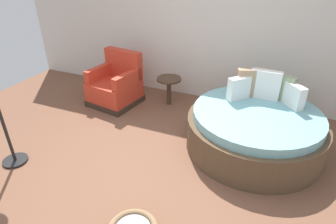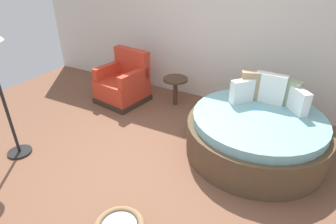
{
  "view_description": "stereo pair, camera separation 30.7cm",
  "coord_description": "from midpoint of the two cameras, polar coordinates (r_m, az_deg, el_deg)",
  "views": [
    {
      "loc": [
        1.2,
        -2.49,
        2.44
      ],
      "look_at": [
        -0.12,
        0.63,
        0.55
      ],
      "focal_mm": 30.17,
      "sensor_mm": 36.0,
      "label": 1
    },
    {
      "loc": [
        1.47,
        -2.36,
        2.44
      ],
      "look_at": [
        -0.12,
        0.63,
        0.55
      ],
      "focal_mm": 30.17,
      "sensor_mm": 36.0,
      "label": 2
    }
  ],
  "objects": [
    {
      "name": "ground_plane",
      "position": [
        3.7,
        -4.62,
        -12.47
      ],
      "size": [
        8.0,
        8.0,
        0.02
      ],
      "primitive_type": "cube",
      "color": "brown"
    },
    {
      "name": "back_wall",
      "position": [
        5.17,
        7.61,
        16.29
      ],
      "size": [
        8.0,
        0.12,
        2.62
      ],
      "primitive_type": "cube",
      "color": "silver",
      "rests_on": "ground_plane"
    },
    {
      "name": "round_daybed",
      "position": [
        4.1,
        15.09,
        -3.3
      ],
      "size": [
        1.88,
        1.88,
        1.02
      ],
      "color": "brown",
      "rests_on": "ground_plane"
    },
    {
      "name": "red_armchair",
      "position": [
        5.32,
        -12.09,
        5.15
      ],
      "size": [
        0.91,
        0.91,
        0.94
      ],
      "color": "#38281E",
      "rests_on": "ground_plane"
    },
    {
      "name": "side_table",
      "position": [
        5.09,
        -1.55,
        5.87
      ],
      "size": [
        0.44,
        0.44,
        0.52
      ],
      "color": "#473323",
      "rests_on": "ground_plane"
    }
  ]
}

